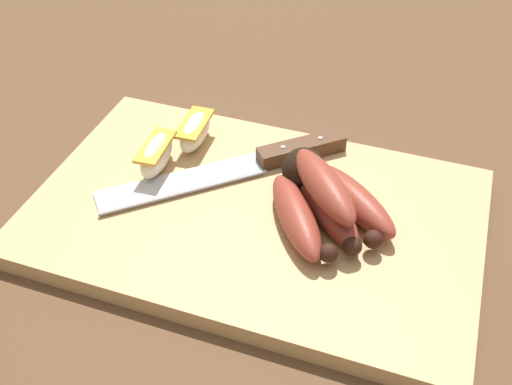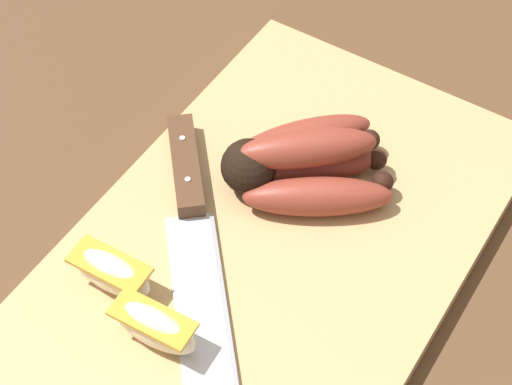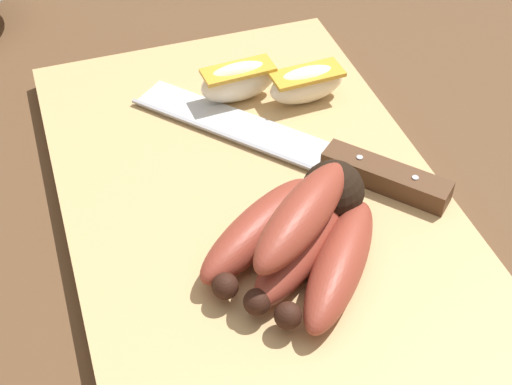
% 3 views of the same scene
% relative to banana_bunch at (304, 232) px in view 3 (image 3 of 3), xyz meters
% --- Properties ---
extents(ground_plane, '(6.00, 6.00, 0.00)m').
position_rel_banana_bunch_xyz_m(ground_plane, '(-0.07, -0.00, -0.04)').
color(ground_plane, brown).
extents(cutting_board, '(0.45, 0.28, 0.02)m').
position_rel_banana_bunch_xyz_m(cutting_board, '(-0.06, -0.01, -0.03)').
color(cutting_board, tan).
rests_on(cutting_board, ground_plane).
extents(banana_bunch, '(0.15, 0.15, 0.06)m').
position_rel_banana_bunch_xyz_m(banana_bunch, '(0.00, 0.00, 0.00)').
color(banana_bunch, black).
rests_on(banana_bunch, cutting_board).
extents(chefs_knife, '(0.23, 0.21, 0.02)m').
position_rel_banana_bunch_xyz_m(chefs_knife, '(-0.08, 0.05, -0.02)').
color(chefs_knife, silver).
rests_on(chefs_knife, cutting_board).
extents(apple_wedge_near, '(0.03, 0.07, 0.03)m').
position_rel_banana_bunch_xyz_m(apple_wedge_near, '(-0.16, 0.07, -0.00)').
color(apple_wedge_near, '#F4E5C1').
rests_on(apple_wedge_near, cutting_board).
extents(apple_wedge_middle, '(0.03, 0.07, 0.04)m').
position_rel_banana_bunch_xyz_m(apple_wedge_middle, '(-0.18, 0.01, -0.00)').
color(apple_wedge_middle, '#F4E5C1').
rests_on(apple_wedge_middle, cutting_board).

